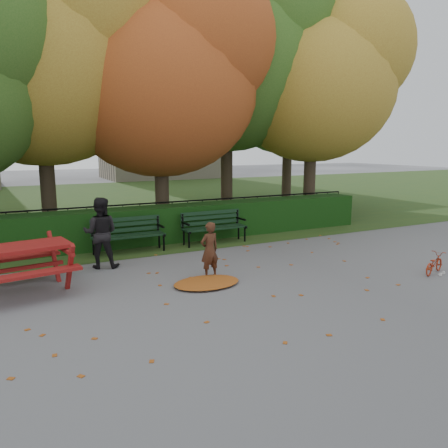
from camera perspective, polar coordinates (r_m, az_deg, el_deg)
name	(u,v)px	position (r m, az deg, el deg)	size (l,w,h in m)	color
ground	(245,286)	(8.54, 2.82, -8.06)	(90.00, 90.00, 0.00)	slate
grass_strip	(98,202)	(21.57, -16.13, 2.72)	(90.00, 90.00, 0.00)	#223E18
building_right	(159,104)	(37.18, -8.46, 15.27)	(9.00, 6.00, 12.00)	tan
hedge	(166,224)	(12.41, -7.61, 0.03)	(13.00, 0.90, 1.00)	black
iron_fence	(157,218)	(13.15, -8.79, 0.74)	(14.00, 0.04, 1.02)	black
tree_b	(52,47)	(14.12, -21.50, 20.69)	(6.72, 6.40, 8.79)	#2F2419
tree_c	(172,73)	(14.04, -6.78, 18.97)	(6.30, 6.00, 8.00)	#2F2419
tree_d	(240,51)	(16.64, 2.07, 21.68)	(7.14, 6.80, 9.58)	#2F2419
tree_e	(324,77)	(16.78, 12.98, 18.23)	(6.09, 5.80, 8.16)	#2F2419
tree_g	(298,85)	(21.04, 9.65, 17.46)	(6.30, 6.00, 8.55)	#2F2419
bench_left	(128,232)	(11.28, -12.46, -1.05)	(1.80, 0.57, 0.88)	black
bench_right	(213,224)	(12.09, -1.41, -0.05)	(1.80, 0.57, 0.88)	black
picnic_table	(10,258)	(8.78, -26.17, -3.96)	(2.30, 1.97, 1.00)	maroon
leaf_pile	(207,282)	(8.58, -2.27, -7.64)	(1.33, 0.92, 0.09)	brown
leaf_scatter	(238,281)	(8.79, 1.83, -7.48)	(9.00, 5.70, 0.01)	brown
child	(210,250)	(8.89, -1.90, -3.42)	(0.42, 0.28, 1.16)	#412214
adult	(101,233)	(9.97, -15.82, -1.11)	(0.76, 0.59, 1.57)	black
bicycle	(434,263)	(10.27, 25.74, -4.66)	(0.29, 0.84, 0.44)	maroon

